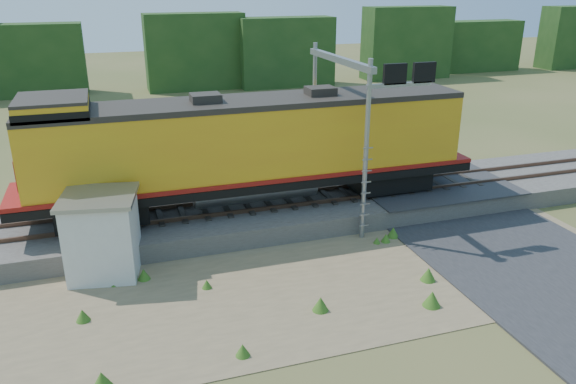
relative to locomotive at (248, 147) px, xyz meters
name	(u,v)px	position (x,y,z in m)	size (l,w,h in m)	color
ground	(342,285)	(1.69, -6.00, -3.36)	(140.00, 140.00, 0.00)	#475123
ballast	(288,209)	(1.69, 0.00, -2.96)	(70.00, 5.00, 0.80)	slate
rails	(288,199)	(1.69, 0.00, -2.48)	(70.00, 1.54, 0.16)	brown
dirt_shoulder	(282,287)	(-0.31, -5.50, -3.34)	(26.00, 8.00, 0.03)	#8C7754
road	(502,245)	(8.69, -5.26, -3.27)	(7.00, 66.00, 0.86)	#38383A
tree_line_north	(181,56)	(1.69, 32.00, -0.29)	(130.00, 3.00, 6.50)	#1C3E16
weed_clumps	(241,301)	(-1.81, -5.90, -3.36)	(15.00, 6.20, 0.56)	#3B691E
locomotive	(248,147)	(0.00, 0.00, 0.00)	(18.82, 2.87, 4.86)	black
shed	(103,234)	(-5.86, -2.63, -1.88)	(2.85, 2.85, 2.92)	silver
signal_gantry	(353,96)	(4.26, -0.66, 1.94)	(2.80, 6.20, 7.05)	gray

